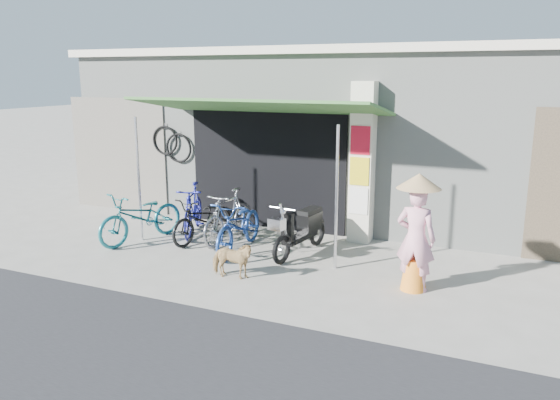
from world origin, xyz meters
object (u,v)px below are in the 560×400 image
at_px(bike_navy, 240,225).
at_px(bike_silver, 229,216).
at_px(bike_black, 204,219).
at_px(nun, 416,233).
at_px(bike_blue, 193,209).
at_px(street_dog, 232,260).
at_px(bike_teal, 142,217).
at_px(moped, 302,230).

bearing_deg(bike_navy, bike_silver, 131.89).
height_order(bike_black, nun, nun).
xyz_separation_m(bike_blue, street_dog, (1.89, -1.85, -0.20)).
height_order(bike_teal, street_dog, bike_teal).
relative_size(bike_silver, nun, 0.95).
distance_m(bike_silver, nun, 3.81).
relative_size(bike_black, street_dog, 2.30).
height_order(bike_teal, bike_navy, bike_teal).
height_order(bike_silver, bike_navy, bike_silver).
bearing_deg(street_dog, nun, -82.09).
bearing_deg(bike_navy, bike_teal, -178.40).
bearing_deg(bike_blue, bike_silver, -32.08).
bearing_deg(bike_navy, bike_black, 157.64).
height_order(bike_teal, bike_black, bike_teal).
bearing_deg(street_dog, moped, -25.94).
bearing_deg(bike_black, street_dog, -36.70).
relative_size(bike_navy, moped, 1.07).
distance_m(bike_teal, nun, 5.21).
height_order(bike_black, bike_silver, bike_silver).
relative_size(bike_teal, bike_blue, 1.11).
xyz_separation_m(bike_silver, street_dog, (0.98, -1.67, -0.20)).
bearing_deg(bike_teal, bike_black, 42.10).
distance_m(street_dog, moped, 1.66).
height_order(bike_silver, moped, bike_silver).
bearing_deg(bike_silver, street_dog, -56.15).
bearing_deg(nun, bike_black, -7.80).
height_order(bike_silver, street_dog, bike_silver).
bearing_deg(bike_teal, moped, 25.68).
bearing_deg(nun, bike_navy, -6.00).
distance_m(bike_blue, bike_navy, 1.49).
relative_size(bike_teal, moped, 1.08).
bearing_deg(bike_silver, moped, -0.84).
bearing_deg(bike_silver, bike_teal, -153.24).
xyz_separation_m(bike_black, street_dog, (1.46, -1.54, -0.13)).
bearing_deg(bike_blue, bike_black, -56.85).
bearing_deg(bike_blue, bike_navy, -45.25).
height_order(bike_teal, nun, nun).
xyz_separation_m(bike_blue, moped, (2.44, -0.29, -0.06)).
bearing_deg(moped, bike_teal, -161.01).
relative_size(bike_blue, street_dog, 2.34).
bearing_deg(bike_teal, nun, 12.06).
bearing_deg(bike_silver, bike_black, -160.74).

